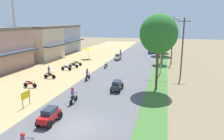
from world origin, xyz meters
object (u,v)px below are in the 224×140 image
at_px(median_tree_third, 164,28).
at_px(motorbike_ahead_fourth, 106,65).
at_px(median_tree_second, 163,37).
at_px(utility_pole_near, 182,46).
at_px(parked_motorbike_second, 50,75).
at_px(parked_motorbike_third, 66,67).
at_px(motorbike_ahead_third, 88,75).
at_px(car_sedan_charcoal, 117,85).
at_px(parked_motorbike_fourth, 74,65).
at_px(median_tree_fourth, 163,31).
at_px(street_signboard, 26,96).
at_px(car_sedan_red, 49,115).
at_px(motorbike_ahead_fifth, 121,53).
at_px(parked_motorbike_nearest, 30,84).
at_px(vendor_umbrella, 88,48).
at_px(car_hatchback_white, 118,57).
at_px(streetlamp_far, 165,33).
at_px(parked_motorbike_fifth, 77,63).
at_px(utility_pole_far, 172,40).
at_px(streetlamp_mid, 163,39).
at_px(pedestrian_on_shoulder, 49,70).
at_px(median_tree_nearest, 159,34).
at_px(motorbike_ahead_second, 73,96).
at_px(streetlamp_near, 162,42).

height_order(median_tree_third, motorbike_ahead_fourth, median_tree_third).
distance_m(median_tree_second, utility_pole_near, 9.70).
relative_size(parked_motorbike_second, parked_motorbike_third, 1.00).
relative_size(median_tree_third, motorbike_ahead_third, 4.71).
bearing_deg(motorbike_ahead_third, car_sedan_charcoal, -34.89).
height_order(parked_motorbike_fourth, median_tree_fourth, median_tree_fourth).
relative_size(street_signboard, utility_pole_near, 0.18).
distance_m(car_sedan_red, car_sedan_charcoal, 9.59).
xyz_separation_m(parked_motorbike_fourth, motorbike_ahead_fifth, (5.42, 13.40, 0.30)).
relative_size(parked_motorbike_third, motorbike_ahead_fourth, 1.00).
height_order(parked_motorbike_second, motorbike_ahead_third, motorbike_ahead_third).
xyz_separation_m(median_tree_second, car_sedan_charcoal, (-4.49, -18.28, -4.27)).
relative_size(parked_motorbike_nearest, vendor_umbrella, 0.71).
height_order(parked_motorbike_second, car_hatchback_white, car_hatchback_white).
bearing_deg(streetlamp_far, parked_motorbike_fifth, -113.82).
bearing_deg(utility_pole_far, streetlamp_mid, 120.90).
xyz_separation_m(parked_motorbike_second, streetlamp_mid, (14.83, 18.58, 3.89)).
bearing_deg(car_sedan_red, pedestrian_on_shoulder, 120.59).
bearing_deg(parked_motorbike_third, utility_pole_far, 32.08).
relative_size(parked_motorbike_nearest, median_tree_second, 0.26).
distance_m(median_tree_nearest, car_sedan_red, 14.45).
bearing_deg(motorbike_ahead_second, parked_motorbike_second, 132.15).
relative_size(parked_motorbike_fourth, median_tree_third, 0.21).
height_order(median_tree_fourth, streetlamp_near, streetlamp_near).
distance_m(parked_motorbike_second, parked_motorbike_fourth, 7.42).
bearing_deg(vendor_umbrella, car_sedan_red, -75.37).
height_order(parked_motorbike_third, parked_motorbike_fifth, same).
distance_m(median_tree_nearest, motorbike_ahead_fourth, 14.33).
bearing_deg(car_hatchback_white, median_tree_second, -7.55).
xyz_separation_m(motorbike_ahead_fourth, motorbike_ahead_fifth, (-0.09, 12.39, 0.28)).
bearing_deg(utility_pole_far, utility_pole_near, -82.98).
relative_size(parked_motorbike_fifth, median_tree_nearest, 0.21).
relative_size(median_tree_nearest, car_sedan_charcoal, 3.82).
bearing_deg(streetlamp_near, car_sedan_charcoal, -114.86).
bearing_deg(parked_motorbike_third, parked_motorbike_nearest, -90.09).
distance_m(car_sedan_red, motorbike_ahead_fourth, 20.50).
height_order(parked_motorbike_fifth, median_tree_second, median_tree_second).
xyz_separation_m(pedestrian_on_shoulder, motorbike_ahead_fifth, (6.39, 19.73, -0.11)).
height_order(utility_pole_far, motorbike_ahead_fifth, utility_pole_far).
xyz_separation_m(parked_motorbike_nearest, median_tree_second, (14.89, 19.59, 4.45)).
bearing_deg(motorbike_ahead_third, parked_motorbike_nearest, -139.93).
bearing_deg(motorbike_ahead_third, car_hatchback_white, 88.20).
bearing_deg(motorbike_ahead_second, median_tree_third, 77.17).
bearing_deg(median_tree_nearest, motorbike_ahead_second, -138.37).
bearing_deg(motorbike_ahead_third, streetlamp_far, 77.51).
bearing_deg(motorbike_ahead_fourth, car_hatchback_white, 88.24).
height_order(median_tree_second, streetlamp_far, streetlamp_far).
bearing_deg(pedestrian_on_shoulder, parked_motorbike_fifth, 84.03).
distance_m(street_signboard, motorbike_ahead_third, 10.24).
height_order(pedestrian_on_shoulder, motorbike_ahead_fifth, motorbike_ahead_fifth).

